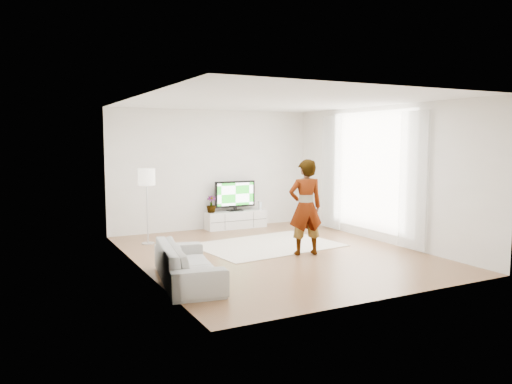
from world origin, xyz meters
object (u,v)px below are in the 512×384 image
rug (268,245)px  sofa (188,263)px  media_console (236,219)px  floor_lamp (147,180)px  player (305,207)px  television (235,195)px

rug → sofa: 2.89m
media_console → floor_lamp: bearing=-160.6°
media_console → rug: media_console is taller
rug → sofa: (-2.29, -1.74, 0.28)m
rug → player: size_ratio=1.53×
floor_lamp → media_console: bearing=19.4°
media_console → player: player is taller
media_console → television: television is taller
player → sofa: 2.67m
player → sofa: bearing=27.6°
media_console → player: (-0.03, -3.11, 0.68)m
sofa → rug: bearing=-43.3°
rug → player: 1.38m
media_console → floor_lamp: 2.72m
media_console → rug: size_ratio=0.55×
rug → floor_lamp: 2.76m
floor_lamp → rug: bearing=-30.7°
player → sofa: size_ratio=0.89×
player → sofa: player is taller
player → sofa: (-2.51, -0.70, -0.60)m
floor_lamp → television: bearing=20.0°
media_console → floor_lamp: size_ratio=0.97×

